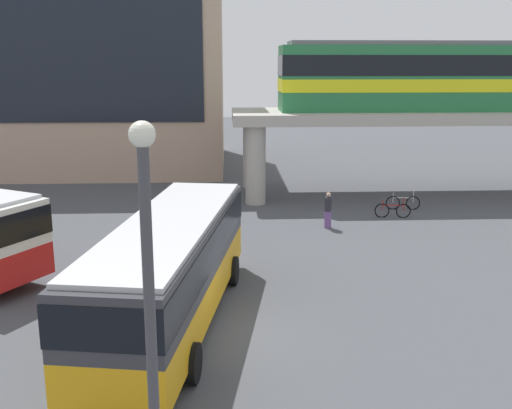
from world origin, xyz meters
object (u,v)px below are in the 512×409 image
at_px(train, 495,75).
at_px(bus_main, 171,261).
at_px(pedestrian_at_kerb, 328,211).
at_px(bicycle_red, 393,210).
at_px(bicycle_silver, 403,203).
at_px(station_building, 67,67).

height_order(train, bus_main, train).
relative_size(bus_main, pedestrian_at_kerb, 6.70).
relative_size(bicycle_red, bicycle_silver, 1.00).
distance_m(station_building, bicycle_red, 26.80).
bearing_deg(bicycle_silver, bus_main, -128.09).
distance_m(bicycle_red, bicycle_silver, 1.93).
height_order(bicycle_red, pedestrian_at_kerb, pedestrian_at_kerb).
bearing_deg(pedestrian_at_kerb, bicycle_red, 26.40).
height_order(station_building, bicycle_silver, station_building).
distance_m(train, bus_main, 24.92).
relative_size(station_building, bicycle_silver, 12.61).
bearing_deg(train, pedestrian_at_kerb, -145.44).
bearing_deg(bicycle_silver, pedestrian_at_kerb, -143.07).
distance_m(bicycle_silver, pedestrian_at_kerb, 5.70).
bearing_deg(bus_main, station_building, 108.87).
distance_m(train, pedestrian_at_kerb, 14.20).
height_order(bus_main, bicycle_red, bus_main).
bearing_deg(bicycle_silver, bicycle_red, -121.14).
bearing_deg(bicycle_silver, station_building, 143.84).
bearing_deg(pedestrian_at_kerb, train, 34.56).
distance_m(train, bicycle_red, 11.04).
bearing_deg(bus_main, train, 46.36).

